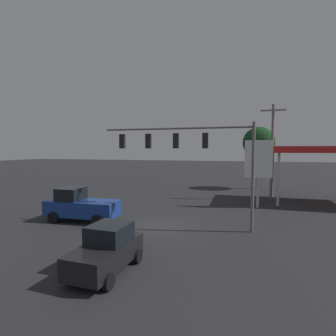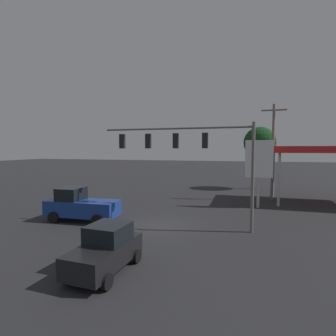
% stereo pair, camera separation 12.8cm
% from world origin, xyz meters
% --- Properties ---
extents(ground_plane, '(200.00, 200.00, 0.00)m').
position_xyz_m(ground_plane, '(0.00, 0.00, 0.00)').
color(ground_plane, '#262628').
extents(traffic_signal_assembly, '(10.07, 0.43, 6.87)m').
position_xyz_m(traffic_signal_assembly, '(-1.87, -0.22, 5.27)').
color(traffic_signal_assembly, slate).
rests_on(traffic_signal_assembly, ground).
extents(utility_pole, '(2.40, 0.26, 9.69)m').
position_xyz_m(utility_pole, '(-8.24, -11.71, 5.13)').
color(utility_pole, slate).
rests_on(utility_pole, ground).
extents(gas_station_canopy, '(10.93, 6.14, 5.47)m').
position_xyz_m(gas_station_canopy, '(-13.40, -11.30, 5.09)').
color(gas_station_canopy, red).
rests_on(gas_station_canopy, ground).
extents(price_sign, '(2.35, 0.27, 5.99)m').
position_xyz_m(price_sign, '(-6.71, -7.60, 4.14)').
color(price_sign, '#B7B7BC').
rests_on(price_sign, ground).
extents(pickup_parked, '(5.29, 2.45, 2.40)m').
position_xyz_m(pickup_parked, '(5.92, 0.43, 1.11)').
color(pickup_parked, navy).
rests_on(pickup_parked, ground).
extents(hatchback_crossing, '(2.14, 3.89, 1.97)m').
position_xyz_m(hatchback_crossing, '(0.16, 6.99, 0.95)').
color(hatchback_crossing, black).
rests_on(hatchback_crossing, ground).
extents(street_tree, '(4.06, 4.06, 8.10)m').
position_xyz_m(street_tree, '(-7.38, -19.28, 6.04)').
color(street_tree, '#4C331E').
rests_on(street_tree, ground).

